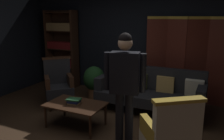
# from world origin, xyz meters

# --- Properties ---
(ground_plane) EXTENTS (10.00, 10.00, 0.00)m
(ground_plane) POSITION_xyz_m (0.00, 0.00, 0.00)
(ground_plane) COLOR #3D2819
(back_wall) EXTENTS (7.20, 0.10, 2.80)m
(back_wall) POSITION_xyz_m (0.00, 2.45, 1.40)
(back_wall) COLOR black
(back_wall) RESTS_ON ground_plane
(folding_screen) EXTENTS (2.17, 0.35, 1.90)m
(folding_screen) POSITION_xyz_m (1.30, 2.31, 0.99)
(folding_screen) COLOR #5B2319
(folding_screen) RESTS_ON ground_plane
(bookshelf) EXTENTS (0.90, 0.32, 2.05)m
(bookshelf) POSITION_xyz_m (-2.15, 2.19, 1.07)
(bookshelf) COLOR #382114
(bookshelf) RESTS_ON ground_plane
(velvet_couch) EXTENTS (2.12, 0.78, 0.88)m
(velvet_couch) POSITION_xyz_m (0.55, 1.46, 0.46)
(velvet_couch) COLOR #382114
(velvet_couch) RESTS_ON ground_plane
(coffee_table) EXTENTS (1.00, 0.64, 0.42)m
(coffee_table) POSITION_xyz_m (-0.44, 0.24, 0.37)
(coffee_table) COLOR #382114
(coffee_table) RESTS_ON ground_plane
(armchair_gilt_accent) EXTENTS (0.81, 0.81, 1.04)m
(armchair_gilt_accent) POSITION_xyz_m (1.31, -0.33, 0.49)
(armchair_gilt_accent) COLOR gold
(armchair_gilt_accent) RESTS_ON ground_plane
(armchair_wing_left) EXTENTS (0.82, 0.82, 1.04)m
(armchair_wing_left) POSITION_xyz_m (-1.33, 0.92, 0.49)
(armchair_wing_left) COLOR #382114
(armchair_wing_left) RESTS_ON ground_plane
(standing_figure) EXTENTS (0.58, 0.29, 1.70)m
(standing_figure) POSITION_xyz_m (0.59, -0.04, 1.03)
(standing_figure) COLOR black
(standing_figure) RESTS_ON ground_plane
(potted_plant) EXTENTS (0.49, 0.49, 0.79)m
(potted_plant) POSITION_xyz_m (-0.82, 1.56, 0.45)
(potted_plant) COLOR brown
(potted_plant) RESTS_ON ground_plane
(book_tan_leather) EXTENTS (0.21, 0.18, 0.03)m
(book_tan_leather) POSITION_xyz_m (-0.46, 0.23, 0.43)
(book_tan_leather) COLOR #9E7A47
(book_tan_leather) RESTS_ON coffee_table
(book_navy_cloth) EXTENTS (0.22, 0.18, 0.04)m
(book_navy_cloth) POSITION_xyz_m (-0.46, 0.23, 0.47)
(book_navy_cloth) COLOR navy
(book_navy_cloth) RESTS_ON book_tan_leather
(book_green_cloth) EXTENTS (0.26, 0.20, 0.03)m
(book_green_cloth) POSITION_xyz_m (-0.46, 0.23, 0.50)
(book_green_cloth) COLOR #1E4C28
(book_green_cloth) RESTS_ON book_navy_cloth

